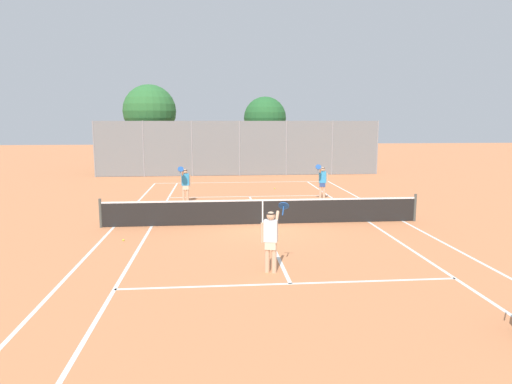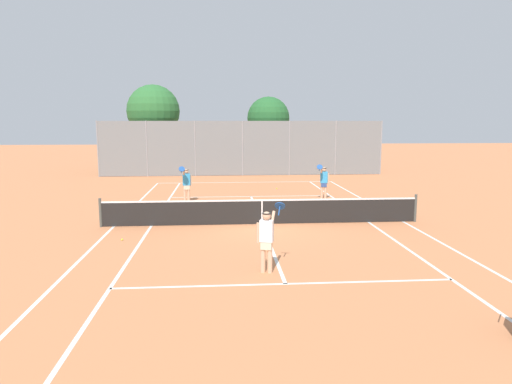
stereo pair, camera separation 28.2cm
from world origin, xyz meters
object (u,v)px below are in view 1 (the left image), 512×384
loose_tennis_ball_3 (269,201)px  loose_tennis_ball_1 (275,188)px  player_far_left (185,183)px  tennis_net (263,211)px  player_near_side (271,237)px  tree_behind_left (150,112)px  tree_behind_right (264,120)px  loose_tennis_ball_0 (123,240)px  loose_tennis_ball_2 (188,203)px  player_far_right (322,181)px

loose_tennis_ball_3 → loose_tennis_ball_1: bearing=78.6°
player_far_left → tennis_net: bearing=-57.4°
player_near_side → player_far_left: 10.86m
tree_behind_left → tree_behind_right: (8.57, -0.60, -0.54)m
loose_tennis_ball_0 → loose_tennis_ball_2: (1.74, 6.51, 0.00)m
loose_tennis_ball_3 → tree_behind_left: tree_behind_left is taller
tennis_net → loose_tennis_ball_2: bearing=124.0°
loose_tennis_ball_1 → loose_tennis_ball_3: bearing=-101.4°
player_far_right → tree_behind_right: 13.13m
player_far_right → loose_tennis_ball_3: bearing=-170.1°
player_far_left → tree_behind_right: (5.20, 13.03, 3.02)m
loose_tennis_ball_0 → tree_behind_right: size_ratio=0.01×
tennis_net → tree_behind_left: (-6.56, 18.60, 3.98)m
loose_tennis_ball_2 → tree_behind_right: tree_behind_right is taller
loose_tennis_ball_1 → loose_tennis_ball_3: 4.11m
loose_tennis_ball_3 → tree_behind_right: bearing=84.8°
tennis_net → loose_tennis_ball_3: 4.94m
loose_tennis_ball_2 → tree_behind_left: 15.21m
player_far_right → loose_tennis_ball_2: bearing=-172.8°
loose_tennis_ball_1 → loose_tennis_ball_3: size_ratio=1.00×
loose_tennis_ball_2 → player_near_side: bearing=-75.1°
player_near_side → tree_behind_right: tree_behind_right is taller
loose_tennis_ball_2 → loose_tennis_ball_3: same height
loose_tennis_ball_0 → tree_behind_right: 21.50m
player_far_left → loose_tennis_ball_1: 6.26m
tennis_net → loose_tennis_ball_1: 9.04m
loose_tennis_ball_2 → loose_tennis_ball_3: 3.87m
player_far_left → loose_tennis_ball_0: size_ratio=26.88×
player_near_side → player_far_right: (3.92, 10.83, 0.00)m
player_far_left → player_far_right: bearing=2.9°
tree_behind_left → loose_tennis_ball_1: bearing=-49.9°
loose_tennis_ball_3 → player_far_right: bearing=9.9°
loose_tennis_ball_3 → tree_behind_right: tree_behind_right is taller
loose_tennis_ball_1 → tennis_net: bearing=-100.4°
loose_tennis_ball_1 → loose_tennis_ball_3: same height
tennis_net → player_far_right: (3.55, 5.32, 0.42)m
player_far_right → loose_tennis_ball_0: (-8.32, -7.34, -0.89)m
tennis_net → tree_behind_right: bearing=83.6°
tennis_net → loose_tennis_ball_1: (1.64, 8.87, -0.48)m
player_far_left → player_far_right: size_ratio=1.00×
tree_behind_left → tennis_net: bearing=-70.6°
player_far_left → tree_behind_left: tree_behind_left is taller
player_far_left → player_near_side: bearing=-75.0°
loose_tennis_ball_1 → loose_tennis_ball_3: (-0.81, -4.03, 0.00)m
loose_tennis_ball_2 → tree_behind_right: size_ratio=0.01×
player_far_right → tree_behind_left: 17.07m
player_far_right → loose_tennis_ball_2: player_far_right is taller
loose_tennis_ball_0 → tree_behind_left: bearing=95.0°
player_far_right → loose_tennis_ball_0: player_far_right is taller
loose_tennis_ball_1 → tree_behind_left: 13.48m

